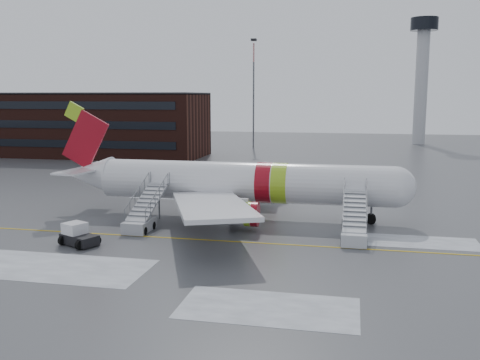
% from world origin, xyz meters
% --- Properties ---
extents(ground, '(260.00, 260.00, 0.00)m').
position_xyz_m(ground, '(0.00, 0.00, 0.00)').
color(ground, '#494C4F').
rests_on(ground, ground).
extents(airliner, '(35.03, 32.97, 11.18)m').
position_xyz_m(airliner, '(3.24, 7.75, 3.42)').
color(airliner, white).
rests_on(airliner, ground).
extents(airstair_fwd, '(2.05, 7.70, 3.48)m').
position_xyz_m(airstair_fwd, '(14.64, 1.21, 1.06)').
color(airstair_fwd, silver).
rests_on(airstair_fwd, ground).
extents(airstair_aft, '(2.05, 7.70, 3.48)m').
position_xyz_m(airstair_aft, '(-3.68, 1.21, 1.06)').
color(airstair_aft, '#ACADB3').
rests_on(airstair_aft, ground).
extents(pushback_tug, '(3.46, 3.13, 1.75)m').
position_xyz_m(pushback_tug, '(-6.81, -4.48, 0.77)').
color(pushback_tug, black).
rests_on(pushback_tug, ground).
extents(terminal_building, '(62.00, 16.11, 12.30)m').
position_xyz_m(terminal_building, '(-45.00, 54.98, 6.20)').
color(terminal_building, '#3F1E16').
rests_on(terminal_building, ground).
extents(control_tower, '(6.40, 6.40, 30.00)m').
position_xyz_m(control_tower, '(30.00, 95.00, 18.75)').
color(control_tower, '#B2B5BA').
rests_on(control_tower, ground).
extents(light_mast_far_n, '(1.20, 1.20, 24.25)m').
position_xyz_m(light_mast_far_n, '(-8.00, 78.00, 13.84)').
color(light_mast_far_n, '#595B60').
rests_on(light_mast_far_n, ground).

